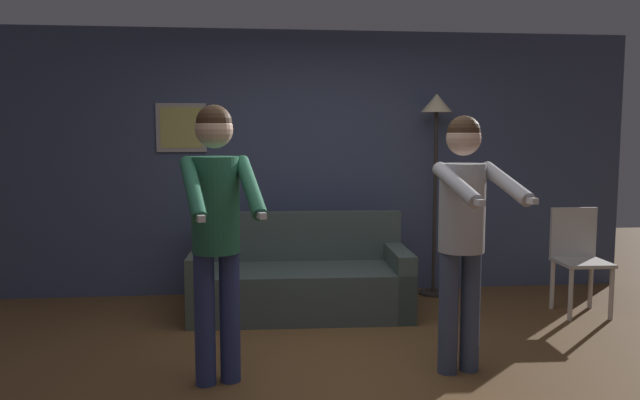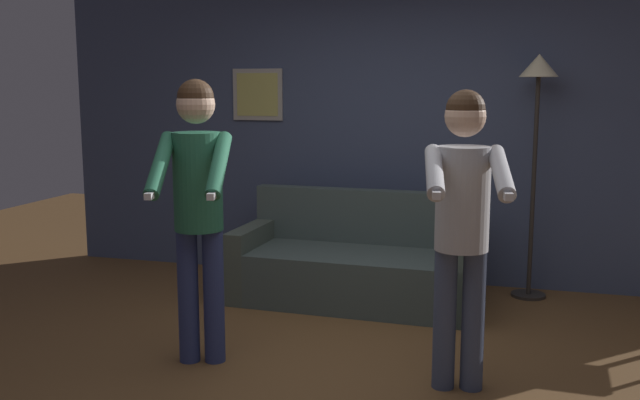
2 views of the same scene
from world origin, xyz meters
name	(u,v)px [view 1 (image 1 of 2)]	position (x,y,z in m)	size (l,w,h in m)	color
ground_plane	(349,376)	(0.00, 0.00, 0.00)	(12.00, 12.00, 0.00)	brown
back_wall_assembly	(315,163)	(-0.01, 2.28, 1.30)	(6.40, 0.09, 2.60)	#444F6E
couch	(300,282)	(-0.21, 1.50, 0.28)	(1.93, 0.91, 0.87)	#465451
torchiere_lamp	(436,131)	(1.15, 2.01, 1.62)	(0.31, 0.31, 1.98)	#332D28
person_standing_left	(216,217)	(-0.85, -0.04, 1.08)	(0.54, 0.70, 1.77)	navy
person_standing_right	(463,219)	(0.74, -0.02, 1.04)	(0.51, 0.73, 1.71)	#3F4C6B
dining_chair_distant	(578,254)	(2.26, 1.28, 0.53)	(0.44, 0.44, 0.93)	silver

